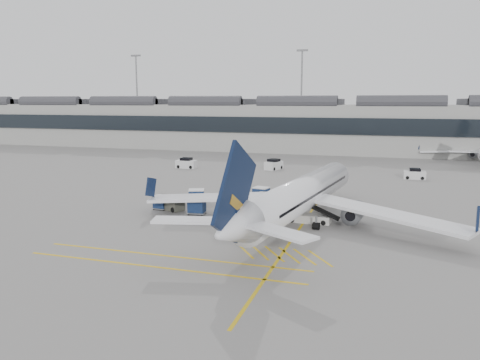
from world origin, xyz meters
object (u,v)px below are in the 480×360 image
(belt_loader, at_px, (308,216))
(ramp_agent_b, at_px, (233,201))
(airliner_main, at_px, (300,196))
(baggage_cart_a, at_px, (261,195))
(ramp_agent_a, at_px, (290,206))
(pushback_tug, at_px, (172,204))

(belt_loader, xyz_separation_m, ramp_agent_b, (-8.96, 3.33, 0.23))
(airliner_main, height_order, baggage_cart_a, airliner_main)
(ramp_agent_a, height_order, pushback_tug, ramp_agent_a)
(baggage_cart_a, bearing_deg, ramp_agent_b, -109.78)
(airliner_main, relative_size, pushback_tug, 11.63)
(belt_loader, height_order, pushback_tug, belt_loader)
(airliner_main, xyz_separation_m, baggage_cart_a, (-5.91, 7.68, -1.71))
(belt_loader, height_order, baggage_cart_a, belt_loader)
(airliner_main, xyz_separation_m, ramp_agent_b, (-8.19, 4.03, -1.89))
(baggage_cart_a, xyz_separation_m, ramp_agent_a, (4.33, -4.20, -0.18))
(ramp_agent_a, bearing_deg, ramp_agent_b, 154.22)
(baggage_cart_a, relative_size, pushback_tug, 0.70)
(airliner_main, relative_size, ramp_agent_a, 20.56)
(belt_loader, distance_m, ramp_agent_b, 9.56)
(ramp_agent_a, relative_size, ramp_agent_b, 1.01)
(ramp_agent_a, relative_size, pushback_tug, 0.57)
(airliner_main, relative_size, baggage_cart_a, 16.65)
(ramp_agent_a, bearing_deg, baggage_cart_a, 114.86)
(baggage_cart_a, relative_size, ramp_agent_b, 1.24)
(airliner_main, bearing_deg, baggage_cart_a, 136.04)
(ramp_agent_a, xyz_separation_m, ramp_agent_b, (-6.61, 0.56, -0.00))
(belt_loader, distance_m, baggage_cart_a, 9.66)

